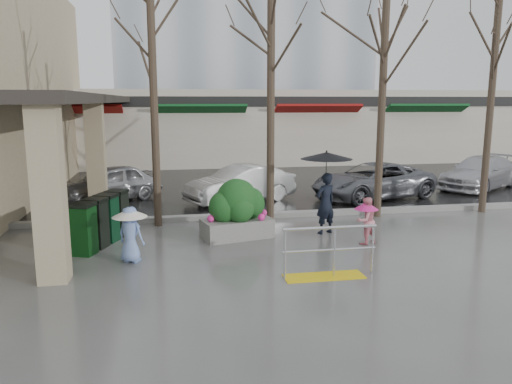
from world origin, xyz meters
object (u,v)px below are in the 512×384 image
object	(u,v)px
tree_mideast	(384,50)
car_a	(108,183)
tree_east	(496,34)
child_pink	(366,218)
woman	(326,181)
child_blue	(130,229)
car_c	(373,181)
planter	(237,210)
car_b	(241,184)
handrail	(327,258)
car_d	(480,173)
news_boxes	(102,220)
tree_midwest	(271,34)
tree_west	(152,37)

from	to	relation	value
tree_mideast	car_a	xyz separation A→B (m)	(-8.24, 3.75, -4.23)
tree_east	child_pink	xyz separation A→B (m)	(-5.00, -2.74, -4.74)
woman	child_pink	xyz separation A→B (m)	(0.67, -1.11, -0.76)
tree_east	woman	world-z (taller)	tree_east
child_blue	car_a	distance (m)	7.03
child_pink	car_c	size ratio (longest dim) A/B	0.25
planter	car_b	distance (m)	4.52
child_pink	handrail	bearing A→B (deg)	30.81
planter	car_d	bearing A→B (deg)	27.68
news_boxes	car_c	distance (m)	9.81
news_boxes	car_d	xyz separation A→B (m)	(13.81, 5.56, 0.03)
handrail	child_blue	world-z (taller)	child_blue
woman	planter	world-z (taller)	woman
tree_east	child_blue	world-z (taller)	tree_east
tree_midwest	child_blue	world-z (taller)	tree_midwest
tree_west	tree_midwest	distance (m)	3.20
tree_mideast	woman	world-z (taller)	tree_mideast
tree_west	car_b	bearing A→B (deg)	45.92
woman	car_b	size ratio (longest dim) A/B	0.57
tree_east	planter	size ratio (longest dim) A/B	3.79
handrail	tree_mideast	bearing A→B (deg)	56.81
handrail	tree_west	xyz separation A→B (m)	(-3.36, 4.80, 4.71)
handrail	child_pink	world-z (taller)	child_pink
tree_midwest	news_boxes	xyz separation A→B (m)	(-4.50, -1.67, -4.64)
car_d	car_a	bearing A→B (deg)	-121.04
tree_west	tree_east	xyz separation A→B (m)	(10.00, 0.00, 0.30)
tree_mideast	car_d	bearing A→B (deg)	32.87
news_boxes	tree_mideast	bearing A→B (deg)	33.24
tree_west	news_boxes	size ratio (longest dim) A/B	3.14
tree_east	planter	world-z (taller)	tree_east
tree_west	car_d	size ratio (longest dim) A/B	1.57
child_pink	child_blue	size ratio (longest dim) A/B	0.94
planter	news_boxes	xyz separation A→B (m)	(-3.31, -0.04, -0.13)
child_blue	car_c	distance (m)	9.92
planter	news_boxes	bearing A→B (deg)	-179.25
tree_west	car_d	bearing A→B (deg)	17.25
news_boxes	car_d	size ratio (longest dim) A/B	0.50
car_a	news_boxes	bearing A→B (deg)	-29.52
child_pink	planter	world-z (taller)	planter
child_pink	car_a	distance (m)	9.35
tree_mideast	tree_east	xyz separation A→B (m)	(3.50, -0.00, 0.52)
handrail	tree_mideast	size ratio (longest dim) A/B	0.29
tree_east	child_pink	bearing A→B (deg)	-151.31
car_c	handrail	bearing A→B (deg)	-45.02
car_b	tree_west	bearing A→B (deg)	-67.67
tree_east	news_boxes	xyz separation A→B (m)	(-11.30, -1.67, -4.79)
tree_midwest	child_blue	bearing A→B (deg)	-139.55
tree_east	tree_mideast	bearing A→B (deg)	180.00
tree_east	car_c	xyz separation A→B (m)	(-2.52, 2.69, -4.75)
tree_midwest	woman	world-z (taller)	tree_midwest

